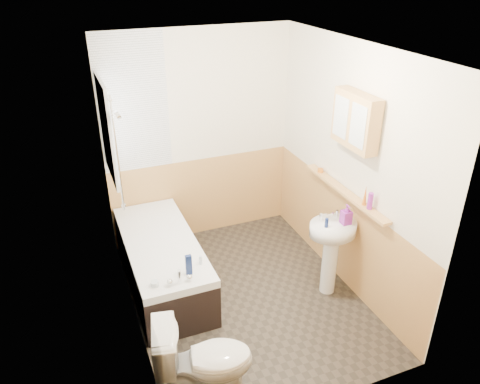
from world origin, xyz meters
name	(u,v)px	position (x,y,z in m)	size (l,w,h in m)	color
floor	(245,297)	(0.00, 0.00, 0.00)	(2.80, 2.80, 0.00)	black
ceiling	(247,49)	(0.00, 0.00, 2.50)	(2.80, 2.80, 0.00)	white
wall_back	(200,139)	(0.00, 1.41, 1.25)	(2.20, 0.02, 2.50)	#F5E8CA
wall_front	(328,278)	(0.00, -1.41, 1.25)	(2.20, 0.02, 2.50)	#F5E8CA
wall_left	(124,212)	(-1.11, 0.00, 1.25)	(0.02, 2.80, 2.50)	#F5E8CA
wall_right	(349,170)	(1.11, 0.00, 1.25)	(0.02, 2.80, 2.50)	#F5E8CA
wainscot_right	(340,235)	(1.09, 0.00, 0.50)	(0.01, 2.80, 1.00)	tan
wainscot_front	(317,358)	(0.00, -1.39, 0.50)	(2.20, 0.01, 1.00)	tan
wainscot_back	(203,196)	(0.00, 1.39, 0.50)	(2.20, 0.01, 1.00)	tan
tile_cladding_left	(126,211)	(-1.09, 0.00, 1.25)	(0.01, 2.80, 2.50)	white
tile_return_back	(133,104)	(-0.73, 1.39, 1.75)	(0.75, 0.01, 1.50)	white
window	(107,130)	(-1.06, 0.95, 1.65)	(0.03, 0.79, 0.99)	white
bathtub	(162,262)	(-0.73, 0.52, 0.29)	(0.70, 1.70, 0.69)	black
shower_riser	(117,145)	(-1.04, 0.50, 1.65)	(0.10, 0.07, 1.11)	silver
toilet	(204,362)	(-0.76, -1.00, 0.37)	(0.43, 0.76, 0.75)	white
sink	(331,243)	(0.84, -0.22, 0.59)	(0.48, 0.39, 0.93)	white
pine_shelf	(344,192)	(1.04, -0.06, 1.05)	(0.10, 1.37, 0.03)	tan
medicine_cabinet	(356,120)	(1.01, -0.14, 1.82)	(0.14, 0.56, 0.51)	tan
foam_can	(370,201)	(1.04, -0.46, 1.15)	(0.05, 0.05, 0.16)	purple
green_bottle	(365,195)	(1.04, -0.38, 1.17)	(0.04, 0.04, 0.20)	orange
black_jar	(320,170)	(1.04, 0.41, 1.09)	(0.06, 0.06, 0.04)	orange
soap_bottle	(346,219)	(0.94, -0.26, 0.87)	(0.09, 0.20, 0.09)	purple
clear_bottle	(327,223)	(0.73, -0.25, 0.87)	(0.03, 0.03, 0.10)	navy
blue_gel	(189,265)	(-0.61, -0.13, 0.66)	(0.06, 0.04, 0.20)	navy
cream_jar	(155,284)	(-0.94, -0.18, 0.58)	(0.07, 0.07, 0.04)	silver
orange_bottle	(201,260)	(-0.47, -0.02, 0.60)	(0.03, 0.03, 0.09)	silver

